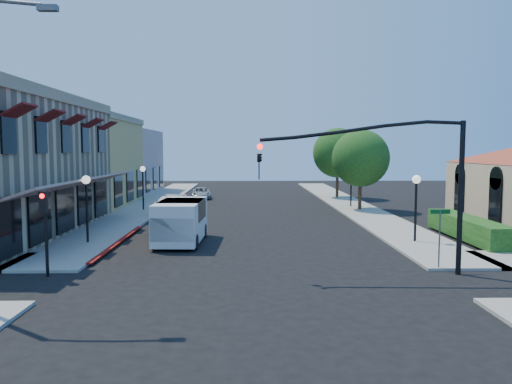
{
  "coord_description": "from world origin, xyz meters",
  "views": [
    {
      "loc": [
        -0.32,
        -17.57,
        4.9
      ],
      "look_at": [
        0.21,
        9.25,
        2.6
      ],
      "focal_mm": 35.0,
      "sensor_mm": 36.0,
      "label": 1
    }
  ],
  "objects_px": {
    "lamppost_right_far": "(351,175)",
    "white_van": "(181,219)",
    "lamppost_left_far": "(143,177)",
    "parked_car_a": "(169,223)",
    "signal_mast_arm": "(406,171)",
    "lamppost_right_near": "(416,191)",
    "parked_car_c": "(168,205)",
    "parked_car_d": "(201,193)",
    "street_name_sign": "(440,229)",
    "secondary_signal": "(45,217)",
    "street_tree_b": "(338,153)",
    "lamppost_left_near": "(86,192)",
    "parked_car_b": "(170,212)",
    "street_tree_a": "(361,158)"
  },
  "relations": [
    {
      "from": "street_name_sign",
      "to": "parked_car_b",
      "type": "distance_m",
      "value": 19.74
    },
    {
      "from": "secondary_signal",
      "to": "white_van",
      "type": "xyz_separation_m",
      "value": [
        4.26,
        6.86,
        -1.03
      ]
    },
    {
      "from": "lamppost_left_far",
      "to": "white_van",
      "type": "relative_size",
      "value": 0.7
    },
    {
      "from": "lamppost_left_near",
      "to": "parked_car_d",
      "type": "bearing_deg",
      "value": 81.24
    },
    {
      "from": "street_name_sign",
      "to": "parked_car_d",
      "type": "bearing_deg",
      "value": 112.43
    },
    {
      "from": "secondary_signal",
      "to": "parked_car_a",
      "type": "bearing_deg",
      "value": 71.59
    },
    {
      "from": "parked_car_b",
      "to": "lamppost_right_far",
      "type": "bearing_deg",
      "value": 31.59
    },
    {
      "from": "street_tree_b",
      "to": "signal_mast_arm",
      "type": "distance_m",
      "value": 30.65
    },
    {
      "from": "parked_car_b",
      "to": "parked_car_d",
      "type": "bearing_deg",
      "value": 91.88
    },
    {
      "from": "signal_mast_arm",
      "to": "parked_car_c",
      "type": "distance_m",
      "value": 22.35
    },
    {
      "from": "lamppost_right_far",
      "to": "signal_mast_arm",
      "type": "bearing_deg",
      "value": -96.7
    },
    {
      "from": "street_name_sign",
      "to": "lamppost_left_far",
      "type": "bearing_deg",
      "value": 128.94
    },
    {
      "from": "signal_mast_arm",
      "to": "parked_car_d",
      "type": "distance_m",
      "value": 32.51
    },
    {
      "from": "signal_mast_arm",
      "to": "lamppost_left_far",
      "type": "bearing_deg",
      "value": 125.0
    },
    {
      "from": "street_name_sign",
      "to": "parked_car_c",
      "type": "relative_size",
      "value": 0.54
    },
    {
      "from": "parked_car_d",
      "to": "white_van",
      "type": "bearing_deg",
      "value": -93.02
    },
    {
      "from": "white_van",
      "to": "parked_car_a",
      "type": "bearing_deg",
      "value": 111.05
    },
    {
      "from": "street_name_sign",
      "to": "lamppost_left_far",
      "type": "relative_size",
      "value": 0.7
    },
    {
      "from": "white_van",
      "to": "lamppost_right_far",
      "type": "bearing_deg",
      "value": 52.11
    },
    {
      "from": "secondary_signal",
      "to": "street_tree_a",
      "type": "bearing_deg",
      "value": 50.79
    },
    {
      "from": "street_name_sign",
      "to": "lamppost_left_far",
      "type": "height_order",
      "value": "lamppost_left_far"
    },
    {
      "from": "street_tree_a",
      "to": "lamppost_right_far",
      "type": "distance_m",
      "value": 2.49
    },
    {
      "from": "parked_car_c",
      "to": "lamppost_left_near",
      "type": "bearing_deg",
      "value": -92.96
    },
    {
      "from": "signal_mast_arm",
      "to": "lamppost_left_far",
      "type": "distance_m",
      "value": 25.07
    },
    {
      "from": "lamppost_right_far",
      "to": "parked_car_d",
      "type": "xyz_separation_m",
      "value": [
        -13.3,
        8.0,
        -2.19
      ]
    },
    {
      "from": "lamppost_right_far",
      "to": "street_tree_a",
      "type": "bearing_deg",
      "value": -81.47
    },
    {
      "from": "lamppost_left_near",
      "to": "white_van",
      "type": "xyz_separation_m",
      "value": [
        4.76,
        0.27,
        -1.45
      ]
    },
    {
      "from": "parked_car_b",
      "to": "parked_car_c",
      "type": "bearing_deg",
      "value": 105.86
    },
    {
      "from": "street_tree_b",
      "to": "lamppost_right_far",
      "type": "xyz_separation_m",
      "value": [
        -0.3,
        -8.0,
        -1.81
      ]
    },
    {
      "from": "street_name_sign",
      "to": "white_van",
      "type": "bearing_deg",
      "value": 151.63
    },
    {
      "from": "street_name_sign",
      "to": "parked_car_c",
      "type": "xyz_separation_m",
      "value": [
        -13.7,
        17.8,
        -1.02
      ]
    },
    {
      "from": "lamppost_right_near",
      "to": "parked_car_c",
      "type": "xyz_separation_m",
      "value": [
        -14.7,
        12.0,
        -2.06
      ]
    },
    {
      "from": "street_name_sign",
      "to": "lamppost_right_far",
      "type": "xyz_separation_m",
      "value": [
        1.0,
        21.8,
        1.04
      ]
    },
    {
      "from": "parked_car_d",
      "to": "signal_mast_arm",
      "type": "bearing_deg",
      "value": -76.32
    },
    {
      "from": "lamppost_right_near",
      "to": "parked_car_c",
      "type": "relative_size",
      "value": 0.76
    },
    {
      "from": "white_van",
      "to": "parked_car_c",
      "type": "distance_m",
      "value": 12.0
    },
    {
      "from": "white_van",
      "to": "parked_car_a",
      "type": "height_order",
      "value": "white_van"
    },
    {
      "from": "lamppost_left_near",
      "to": "parked_car_a",
      "type": "xyz_separation_m",
      "value": [
        3.7,
        3.02,
        -2.1
      ]
    },
    {
      "from": "lamppost_left_far",
      "to": "lamppost_right_near",
      "type": "distance_m",
      "value": 22.02
    },
    {
      "from": "street_tree_a",
      "to": "lamppost_right_near",
      "type": "height_order",
      "value": "street_tree_a"
    },
    {
      "from": "lamppost_right_far",
      "to": "parked_car_c",
      "type": "relative_size",
      "value": 0.76
    },
    {
      "from": "street_tree_b",
      "to": "secondary_signal",
      "type": "height_order",
      "value": "street_tree_b"
    },
    {
      "from": "street_tree_b",
      "to": "parked_car_b",
      "type": "height_order",
      "value": "street_tree_b"
    },
    {
      "from": "lamppost_right_near",
      "to": "secondary_signal",
      "type": "bearing_deg",
      "value": -158.22
    },
    {
      "from": "signal_mast_arm",
      "to": "secondary_signal",
      "type": "bearing_deg",
      "value": -179.63
    },
    {
      "from": "street_tree_b",
      "to": "secondary_signal",
      "type": "relative_size",
      "value": 2.11
    },
    {
      "from": "signal_mast_arm",
      "to": "parked_car_a",
      "type": "height_order",
      "value": "signal_mast_arm"
    },
    {
      "from": "lamppost_left_far",
      "to": "street_tree_b",
      "type": "bearing_deg",
      "value": 30.03
    },
    {
      "from": "white_van",
      "to": "parked_car_d",
      "type": "relative_size",
      "value": 1.29
    },
    {
      "from": "lamppost_right_far",
      "to": "white_van",
      "type": "relative_size",
      "value": 0.7
    }
  ]
}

